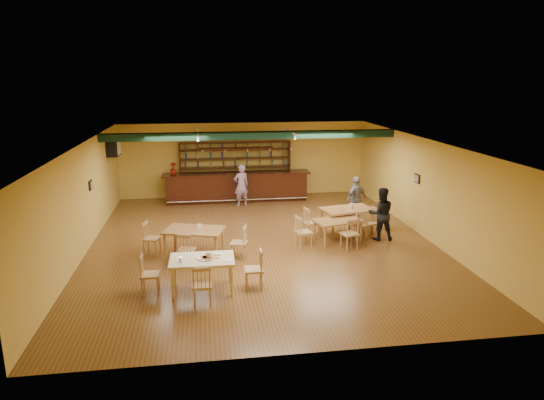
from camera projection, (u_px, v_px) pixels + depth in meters
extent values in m
plane|color=brown|center=(262.00, 243.00, 14.42)|extent=(12.00, 12.00, 0.00)
cube|color=black|center=(252.00, 135.00, 16.39)|extent=(10.00, 0.30, 0.25)
cube|color=silver|center=(198.00, 132.00, 16.70)|extent=(0.05, 2.50, 0.05)
cube|color=silver|center=(289.00, 131.00, 17.15)|extent=(0.05, 2.50, 0.05)
cube|color=silver|center=(113.00, 148.00, 17.20)|extent=(0.34, 0.70, 0.48)
cube|color=black|center=(91.00, 185.00, 14.27)|extent=(0.04, 0.34, 0.28)
cube|color=black|center=(417.00, 179.00, 15.17)|extent=(0.04, 0.34, 0.28)
cube|color=black|center=(237.00, 187.00, 19.17)|extent=(5.78, 0.85, 1.13)
cube|color=black|center=(235.00, 170.00, 19.63)|extent=(4.47, 0.40, 2.28)
imported|color=maroon|center=(173.00, 169.00, 18.63)|extent=(0.33, 0.33, 0.46)
cube|color=#996036|center=(347.00, 220.00, 15.29)|extent=(1.74, 1.26, 0.78)
cube|color=#996036|center=(195.00, 243.00, 13.24)|extent=(1.77, 1.35, 0.78)
cube|color=#996036|center=(337.00, 231.00, 14.43)|extent=(1.54, 1.15, 0.69)
cube|color=beige|center=(203.00, 274.00, 11.13)|extent=(1.48, 0.97, 0.78)
cylinder|color=silver|center=(207.00, 258.00, 11.05)|extent=(0.47, 0.47, 0.01)
cylinder|color=#EAE5C6|center=(181.00, 260.00, 10.80)|extent=(0.08, 0.08, 0.11)
cube|color=white|center=(218.00, 254.00, 11.28)|extent=(0.24, 0.20, 0.03)
cube|color=silver|center=(213.00, 256.00, 11.12)|extent=(0.28, 0.30, 0.00)
cylinder|color=white|center=(228.00, 260.00, 10.91)|extent=(0.22, 0.22, 0.01)
imported|color=#8E53B4|center=(241.00, 185.00, 18.33)|extent=(0.68, 0.56, 1.61)
imported|color=black|center=(381.00, 214.00, 14.53)|extent=(0.85, 0.69, 1.61)
imported|color=gray|center=(356.00, 199.00, 16.40)|extent=(0.98, 0.78, 1.55)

